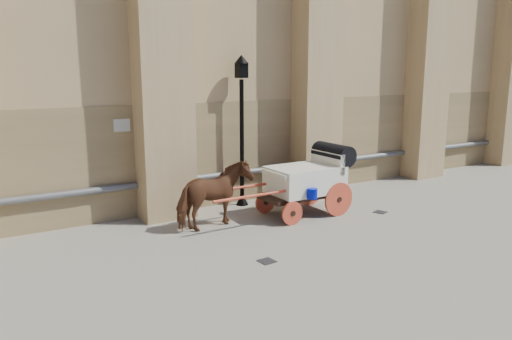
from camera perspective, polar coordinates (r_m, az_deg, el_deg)
ground at (r=11.09m, az=1.79°, el=-9.19°), size 90.00×90.00×0.00m
horse at (r=12.42m, az=-4.81°, el=-2.96°), size 2.09×1.25×1.65m
carriage at (r=13.68m, az=6.11°, el=-0.84°), size 4.29×1.52×1.88m
street_lamp at (r=14.25m, az=-1.64°, el=4.97°), size 0.40×0.40×4.30m
drain_grate_near at (r=10.50m, az=1.24°, el=-10.38°), size 0.35×0.35×0.01m
drain_grate_far at (r=14.33m, az=14.00°, el=-4.69°), size 0.41×0.41×0.01m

